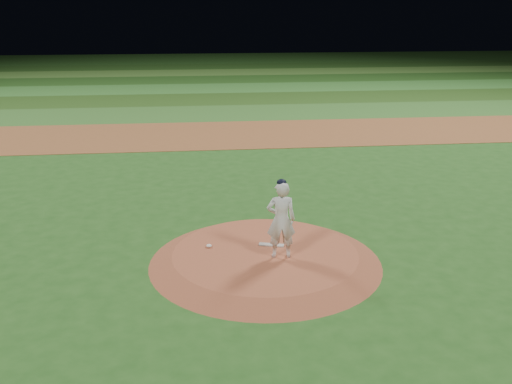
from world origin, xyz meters
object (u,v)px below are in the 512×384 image
object	(u,v)px
pitching_rubber	(271,245)
rosin_bag	(209,246)
pitcher_on_mound	(281,219)
pitchers_mound	(265,257)

from	to	relation	value
pitching_rubber	rosin_bag	size ratio (longest dim) A/B	4.50
pitcher_on_mound	pitchers_mound	bearing A→B (deg)	140.65
pitching_rubber	rosin_bag	world-z (taller)	rosin_bag
pitchers_mound	rosin_bag	size ratio (longest dim) A/B	40.54
pitchers_mound	rosin_bag	xyz separation A→B (m)	(-1.32, 0.45, 0.16)
pitchers_mound	pitcher_on_mound	bearing A→B (deg)	-39.35
rosin_bag	pitcher_on_mound	xyz separation A→B (m)	(1.64, -0.71, 0.89)
rosin_bag	pitcher_on_mound	world-z (taller)	pitcher_on_mound
rosin_bag	pitcher_on_mound	size ratio (longest dim) A/B	0.07
pitching_rubber	rosin_bag	distance (m)	1.52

